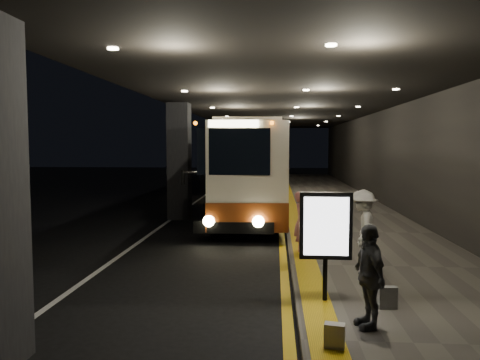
{
  "coord_description": "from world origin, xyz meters",
  "views": [
    {
      "loc": [
        2.14,
        -13.53,
        2.81
      ],
      "look_at": [
        1.01,
        1.38,
        1.7
      ],
      "focal_mm": 35.0,
      "sensor_mm": 36.0,
      "label": 1
    }
  ],
  "objects_px": {
    "passenger_waiting_grey": "(369,276)",
    "stanchion_post": "(301,222)",
    "coach_main": "(246,174)",
    "bag_polka": "(387,297)",
    "bag_plain": "(334,336)",
    "info_sign": "(326,228)",
    "passenger_waiting_white": "(363,228)",
    "coach_second": "(256,159)",
    "coach_third": "(263,155)",
    "passenger_boarding": "(301,221)"
  },
  "relations": [
    {
      "from": "bag_plain",
      "to": "info_sign",
      "type": "xyz_separation_m",
      "value": [
        0.07,
        1.89,
        1.1
      ]
    },
    {
      "from": "coach_second",
      "to": "passenger_waiting_grey",
      "type": "bearing_deg",
      "value": -86.6
    },
    {
      "from": "bag_plain",
      "to": "stanchion_post",
      "type": "bearing_deg",
      "value": 90.69
    },
    {
      "from": "coach_second",
      "to": "info_sign",
      "type": "height_order",
      "value": "coach_second"
    },
    {
      "from": "passenger_boarding",
      "to": "bag_plain",
      "type": "bearing_deg",
      "value": -177.12
    },
    {
      "from": "passenger_waiting_white",
      "to": "stanchion_post",
      "type": "distance_m",
      "value": 2.79
    },
    {
      "from": "passenger_waiting_grey",
      "to": "bag_plain",
      "type": "bearing_deg",
      "value": -49.2
    },
    {
      "from": "coach_third",
      "to": "stanchion_post",
      "type": "bearing_deg",
      "value": -85.42
    },
    {
      "from": "passenger_waiting_grey",
      "to": "coach_second",
      "type": "bearing_deg",
      "value": 173.86
    },
    {
      "from": "coach_third",
      "to": "coach_second",
      "type": "bearing_deg",
      "value": -89.24
    },
    {
      "from": "coach_main",
      "to": "info_sign",
      "type": "height_order",
      "value": "coach_main"
    },
    {
      "from": "passenger_waiting_white",
      "to": "passenger_waiting_grey",
      "type": "height_order",
      "value": "passenger_waiting_white"
    },
    {
      "from": "coach_second",
      "to": "bag_polka",
      "type": "distance_m",
      "value": 24.75
    },
    {
      "from": "coach_main",
      "to": "coach_third",
      "type": "relative_size",
      "value": 0.93
    },
    {
      "from": "passenger_waiting_grey",
      "to": "stanchion_post",
      "type": "relative_size",
      "value": 1.38
    },
    {
      "from": "passenger_boarding",
      "to": "passenger_waiting_white",
      "type": "relative_size",
      "value": 0.9
    },
    {
      "from": "passenger_boarding",
      "to": "stanchion_post",
      "type": "relative_size",
      "value": 1.36
    },
    {
      "from": "passenger_boarding",
      "to": "bag_plain",
      "type": "height_order",
      "value": "passenger_boarding"
    },
    {
      "from": "coach_second",
      "to": "coach_third",
      "type": "xyz_separation_m",
      "value": [
        0.11,
        13.3,
        -0.05
      ]
    },
    {
      "from": "bag_polka",
      "to": "info_sign",
      "type": "bearing_deg",
      "value": 163.03
    },
    {
      "from": "bag_polka",
      "to": "bag_plain",
      "type": "height_order",
      "value": "bag_polka"
    },
    {
      "from": "passenger_waiting_grey",
      "to": "info_sign",
      "type": "xyz_separation_m",
      "value": [
        -0.51,
        1.11,
        0.5
      ]
    },
    {
      "from": "passenger_boarding",
      "to": "coach_third",
      "type": "bearing_deg",
      "value": 4.76
    },
    {
      "from": "passenger_boarding",
      "to": "bag_plain",
      "type": "xyz_separation_m",
      "value": [
        0.13,
        -5.66,
        -0.59
      ]
    },
    {
      "from": "passenger_boarding",
      "to": "passenger_waiting_white",
      "type": "distance_m",
      "value": 1.83
    },
    {
      "from": "passenger_waiting_white",
      "to": "info_sign",
      "type": "relative_size",
      "value": 0.9
    },
    {
      "from": "passenger_waiting_white",
      "to": "info_sign",
      "type": "distance_m",
      "value": 2.71
    },
    {
      "from": "coach_main",
      "to": "info_sign",
      "type": "distance_m",
      "value": 10.71
    },
    {
      "from": "coach_second",
      "to": "coach_third",
      "type": "relative_size",
      "value": 1.03
    },
    {
      "from": "passenger_waiting_grey",
      "to": "bag_polka",
      "type": "relative_size",
      "value": 4.19
    },
    {
      "from": "passenger_waiting_white",
      "to": "info_sign",
      "type": "height_order",
      "value": "info_sign"
    },
    {
      "from": "coach_third",
      "to": "bag_plain",
      "type": "bearing_deg",
      "value": -85.89
    },
    {
      "from": "passenger_waiting_white",
      "to": "info_sign",
      "type": "bearing_deg",
      "value": -11.02
    },
    {
      "from": "coach_main",
      "to": "bag_polka",
      "type": "bearing_deg",
      "value": -78.43
    },
    {
      "from": "coach_second",
      "to": "passenger_waiting_white",
      "type": "xyz_separation_m",
      "value": [
        3.25,
        -21.74,
        -0.9
      ]
    },
    {
      "from": "info_sign",
      "to": "stanchion_post",
      "type": "distance_m",
      "value": 5.0
    },
    {
      "from": "passenger_waiting_grey",
      "to": "stanchion_post",
      "type": "xyz_separation_m",
      "value": [
        -0.66,
        6.06,
        -0.21
      ]
    },
    {
      "from": "passenger_boarding",
      "to": "info_sign",
      "type": "relative_size",
      "value": 0.81
    },
    {
      "from": "passenger_boarding",
      "to": "stanchion_post",
      "type": "height_order",
      "value": "passenger_boarding"
    },
    {
      "from": "passenger_boarding",
      "to": "coach_second",
      "type": "bearing_deg",
      "value": 7.11
    },
    {
      "from": "bag_plain",
      "to": "stanchion_post",
      "type": "xyz_separation_m",
      "value": [
        -0.08,
        6.83,
        0.39
      ]
    },
    {
      "from": "bag_polka",
      "to": "info_sign",
      "type": "height_order",
      "value": "info_sign"
    },
    {
      "from": "info_sign",
      "to": "bag_plain",
      "type": "bearing_deg",
      "value": -91.36
    },
    {
      "from": "bag_plain",
      "to": "stanchion_post",
      "type": "height_order",
      "value": "stanchion_post"
    },
    {
      "from": "passenger_waiting_white",
      "to": "passenger_waiting_grey",
      "type": "bearing_deg",
      "value": 3.63
    },
    {
      "from": "coach_third",
      "to": "bag_plain",
      "type": "xyz_separation_m",
      "value": [
        2.0,
        -39.38,
        -1.53
      ]
    },
    {
      "from": "passenger_waiting_grey",
      "to": "coach_third",
      "type": "bearing_deg",
      "value": 171.62
    },
    {
      "from": "bag_plain",
      "to": "coach_second",
      "type": "bearing_deg",
      "value": 94.61
    },
    {
      "from": "bag_plain",
      "to": "passenger_waiting_grey",
      "type": "bearing_deg",
      "value": 53.0
    },
    {
      "from": "passenger_boarding",
      "to": "bag_polka",
      "type": "bearing_deg",
      "value": -162.23
    }
  ]
}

